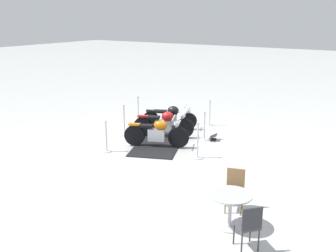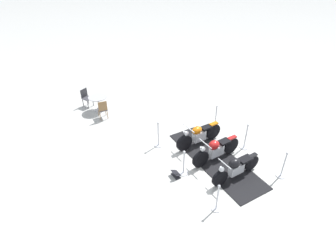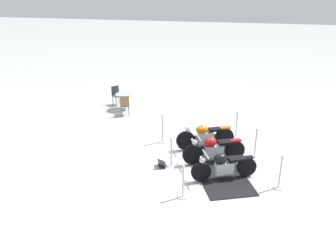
# 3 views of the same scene
# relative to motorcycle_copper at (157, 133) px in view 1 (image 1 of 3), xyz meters

# --- Properties ---
(ground_plane) EXTENTS (80.00, 80.00, 0.00)m
(ground_plane) POSITION_rel_motorcycle_copper_xyz_m (0.42, -1.02, -0.48)
(ground_plane) COLOR silver
(display_platform) EXTENTS (2.96, 4.65, 0.03)m
(display_platform) POSITION_rel_motorcycle_copper_xyz_m (0.42, -1.02, -0.47)
(display_platform) COLOR black
(display_platform) RESTS_ON ground_plane
(motorcycle_copper) EXTENTS (2.03, 1.07, 1.01)m
(motorcycle_copper) POSITION_rel_motorcycle_copper_xyz_m (0.00, 0.00, 0.00)
(motorcycle_copper) COLOR black
(motorcycle_copper) RESTS_ON display_platform
(motorcycle_maroon) EXTENTS (2.04, 1.05, 1.00)m
(motorcycle_maroon) POSITION_rel_motorcycle_copper_xyz_m (0.39, -1.04, 0.02)
(motorcycle_maroon) COLOR black
(motorcycle_maroon) RESTS_ON display_platform
(motorcycle_black) EXTENTS (1.98, 0.99, 0.92)m
(motorcycle_black) POSITION_rel_motorcycle_copper_xyz_m (0.80, -2.07, -0.00)
(motorcycle_black) COLOR black
(motorcycle_black) RESTS_ON display_platform
(stanchion_left_rear) EXTENTS (0.34, 0.34, 1.07)m
(stanchion_left_rear) POSITION_rel_motorcycle_copper_xyz_m (2.46, -2.25, -0.15)
(stanchion_left_rear) COLOR silver
(stanchion_left_rear) RESTS_ON ground_plane
(stanchion_right_front) EXTENTS (0.35, 0.35, 1.14)m
(stanchion_right_front) POSITION_rel_motorcycle_copper_xyz_m (-1.62, 0.20, -0.13)
(stanchion_right_front) COLOR silver
(stanchion_right_front) RESTS_ON ground_plane
(stanchion_left_front) EXTENTS (0.29, 0.29, 1.04)m
(stanchion_left_front) POSITION_rel_motorcycle_copper_xyz_m (1.10, 1.25, -0.11)
(stanchion_left_front) COLOR silver
(stanchion_left_front) RESTS_ON ground_plane
(stanchion_right_mid) EXTENTS (0.36, 0.36, 1.02)m
(stanchion_right_mid) POSITION_rel_motorcycle_copper_xyz_m (-0.94, -1.55, -0.18)
(stanchion_right_mid) COLOR silver
(stanchion_right_mid) RESTS_ON ground_plane
(stanchion_right_rear) EXTENTS (0.31, 0.31, 1.04)m
(stanchion_right_rear) POSITION_rel_motorcycle_copper_xyz_m (-0.26, -3.30, -0.13)
(stanchion_right_rear) COLOR silver
(stanchion_right_rear) RESTS_ON ground_plane
(stanchion_left_mid) EXTENTS (0.33, 0.33, 1.15)m
(stanchion_left_mid) POSITION_rel_motorcycle_copper_xyz_m (1.78, -0.50, -0.11)
(stanchion_left_mid) COLOR silver
(stanchion_left_mid) RESTS_ON ground_plane
(info_placard) EXTENTS (0.37, 0.44, 0.22)m
(info_placard) POSITION_rel_motorcycle_copper_xyz_m (-1.23, -1.67, -0.41)
(info_placard) COLOR #333338
(info_placard) RESTS_ON ground_plane
(cafe_table) EXTENTS (0.88, 0.88, 0.75)m
(cafe_table) POSITION_rel_motorcycle_copper_xyz_m (-4.13, 3.45, 0.09)
(cafe_table) COLOR #B7B7BC
(cafe_table) RESTS_ON ground_plane
(cafe_chair_near_table) EXTENTS (0.56, 0.56, 0.91)m
(cafe_chair_near_table) POSITION_rel_motorcycle_copper_xyz_m (-4.74, 3.99, 0.04)
(cafe_chair_near_table) COLOR #2D2D33
(cafe_chair_near_table) RESTS_ON ground_plane
(cafe_chair_across_table) EXTENTS (0.50, 0.50, 0.94)m
(cafe_chair_across_table) POSITION_rel_motorcycle_copper_xyz_m (-3.89, 2.65, 0.05)
(cafe_chair_across_table) COLOR olive
(cafe_chair_across_table) RESTS_ON ground_plane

